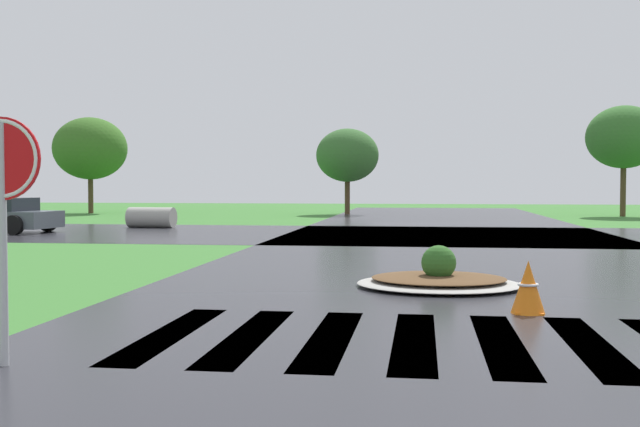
% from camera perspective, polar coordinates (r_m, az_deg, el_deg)
% --- Properties ---
extents(asphalt_roadway, '(10.63, 80.00, 0.01)m').
position_cam_1_polar(asphalt_roadway, '(12.38, 11.49, -5.53)').
color(asphalt_roadway, '#2B2B30').
rests_on(asphalt_roadway, ground).
extents(asphalt_cross_road, '(90.00, 9.56, 0.01)m').
position_cam_1_polar(asphalt_cross_road, '(24.86, 9.59, -1.61)').
color(asphalt_cross_road, '#2B2B30').
rests_on(asphalt_cross_road, ground).
extents(crosswalk_stripes, '(7.65, 3.23, 0.01)m').
position_cam_1_polar(crosswalk_stripes, '(8.32, 13.38, -9.38)').
color(crosswalk_stripes, white).
rests_on(crosswalk_stripes, ground).
extents(stop_sign, '(0.76, 0.08, 2.28)m').
position_cam_1_polar(stop_sign, '(7.49, -22.75, 2.16)').
color(stop_sign, '#B2B5BA').
rests_on(stop_sign, ground).
extents(median_island, '(2.64, 2.32, 0.68)m').
position_cam_1_polar(median_island, '(12.43, 8.88, -4.88)').
color(median_island, '#9E9B93').
rests_on(median_island, ground).
extents(drainage_pipe_stack, '(1.84, 0.91, 0.77)m').
position_cam_1_polar(drainage_pipe_stack, '(29.43, -12.52, -0.29)').
color(drainage_pipe_stack, '#9E9B93').
rests_on(drainage_pipe_stack, ground).
extents(traffic_cone, '(0.44, 0.44, 0.68)m').
position_cam_1_polar(traffic_cone, '(10.17, 15.33, -5.39)').
color(traffic_cone, orange).
rests_on(traffic_cone, ground).
extents(background_treeline, '(45.93, 4.55, 5.61)m').
position_cam_1_polar(background_treeline, '(40.36, 7.25, 5.10)').
color(background_treeline, '#4C3823').
rests_on(background_treeline, ground).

